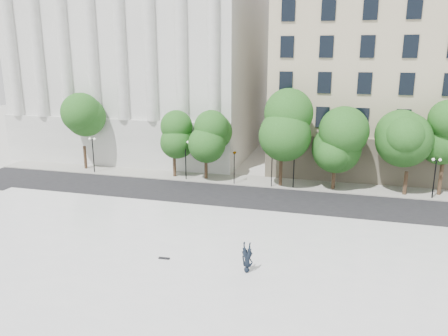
% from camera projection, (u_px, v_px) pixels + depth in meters
% --- Properties ---
extents(ground, '(160.00, 160.00, 0.00)m').
position_uv_depth(ground, '(156.00, 291.00, 25.82)').
color(ground, '#B2B0A8').
rests_on(ground, ground).
extents(plaza, '(44.00, 22.00, 0.45)m').
position_uv_depth(plaza, '(174.00, 264.00, 28.57)').
color(plaza, silver).
rests_on(plaza, ground).
extents(street, '(60.00, 8.00, 0.02)m').
position_uv_depth(street, '(231.00, 197.00, 42.63)').
color(street, black).
rests_on(street, ground).
extents(far_sidewalk, '(60.00, 4.00, 0.12)m').
position_uv_depth(far_sidewalk, '(244.00, 180.00, 48.23)').
color(far_sidewalk, gray).
rests_on(far_sidewalk, ground).
extents(building_west, '(31.50, 27.65, 25.60)m').
position_uv_depth(building_west, '(152.00, 59.00, 62.88)').
color(building_west, silver).
rests_on(building_west, ground).
extents(building_east, '(36.00, 26.15, 23.00)m').
position_uv_depth(building_east, '(428.00, 74.00, 54.32)').
color(building_east, '#B6A88B').
rests_on(building_east, ground).
extents(traffic_light_west, '(0.84, 1.56, 4.12)m').
position_uv_depth(traffic_light_west, '(234.00, 152.00, 45.92)').
color(traffic_light_west, black).
rests_on(traffic_light_west, ground).
extents(traffic_light_east, '(0.66, 1.75, 4.19)m').
position_uv_depth(traffic_light_east, '(272.00, 153.00, 44.89)').
color(traffic_light_east, black).
rests_on(traffic_light_east, ground).
extents(person_lying, '(0.82, 2.01, 0.54)m').
position_uv_depth(person_lying, '(247.00, 268.00, 27.04)').
color(person_lying, black).
rests_on(person_lying, plaza).
extents(skateboard, '(0.76, 0.24, 0.08)m').
position_uv_depth(skateboard, '(164.00, 258.00, 28.85)').
color(skateboard, black).
rests_on(skateboard, plaza).
extents(street_trees, '(43.69, 5.49, 7.97)m').
position_uv_depth(street_trees, '(272.00, 136.00, 45.58)').
color(street_trees, '#382619').
rests_on(street_trees, ground).
extents(lamp_posts, '(37.51, 0.28, 4.46)m').
position_uv_depth(lamp_posts, '(241.00, 158.00, 46.21)').
color(lamp_posts, black).
rests_on(lamp_posts, ground).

